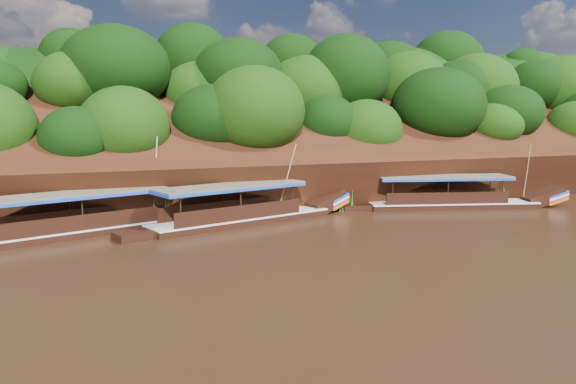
# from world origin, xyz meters

# --- Properties ---
(ground) EXTENTS (160.00, 160.00, 0.00)m
(ground) POSITION_xyz_m (0.00, 0.00, 0.00)
(ground) COLOR black
(ground) RESTS_ON ground
(riverbank) EXTENTS (120.00, 30.06, 19.40)m
(riverbank) POSITION_xyz_m (-0.01, 22.73, 1.89)
(riverbank) COLOR black
(riverbank) RESTS_ON ground
(boat_0) EXTENTS (15.56, 6.12, 5.51)m
(boat_0) POSITION_xyz_m (15.45, 7.25, 0.57)
(boat_0) COLOR black
(boat_0) RESTS_ON ground
(boat_1) EXTENTS (15.45, 6.52, 5.74)m
(boat_1) POSITION_xyz_m (-1.63, 7.53, 0.60)
(boat_1) COLOR black
(boat_1) RESTS_ON ground
(boat_2) EXTENTS (16.44, 7.38, 6.28)m
(boat_2) POSITION_xyz_m (-11.07, 7.91, 0.59)
(boat_2) COLOR black
(boat_2) RESTS_ON ground
(reeds) EXTENTS (50.56, 2.49, 2.19)m
(reeds) POSITION_xyz_m (-2.43, 9.43, 0.91)
(reeds) COLOR #246719
(reeds) RESTS_ON ground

